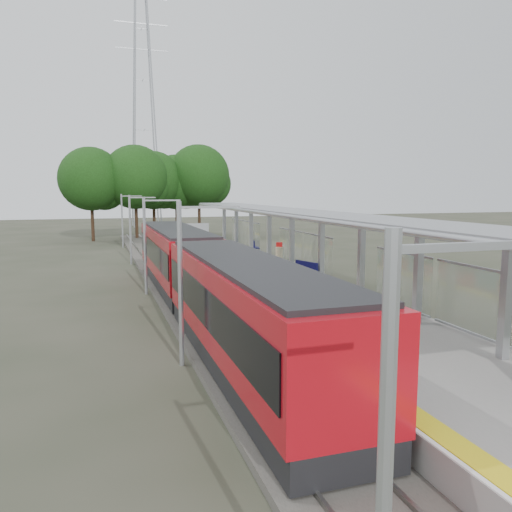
{
  "coord_description": "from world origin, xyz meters",
  "views": [
    {
      "loc": [
        -8.83,
        -8.85,
        5.72
      ],
      "look_at": [
        -0.83,
        16.02,
        2.3
      ],
      "focal_mm": 35.0,
      "sensor_mm": 36.0,
      "label": 1
    }
  ],
  "objects_px": {
    "train": "(201,275)",
    "bench_mid": "(309,271)",
    "info_pillar_near": "(393,295)",
    "bench_far": "(254,246)",
    "info_pillar_far": "(279,260)",
    "litter_bin": "(304,273)"
  },
  "relations": [
    {
      "from": "info_pillar_far",
      "to": "litter_bin",
      "type": "xyz_separation_m",
      "value": [
        0.42,
        -2.6,
        -0.36
      ]
    },
    {
      "from": "train",
      "to": "bench_mid",
      "type": "xyz_separation_m",
      "value": [
        6.08,
        2.07,
        -0.47
      ]
    },
    {
      "from": "train",
      "to": "litter_bin",
      "type": "distance_m",
      "value": 6.47
    },
    {
      "from": "train",
      "to": "info_pillar_far",
      "type": "bearing_deg",
      "value": 42.16
    },
    {
      "from": "train",
      "to": "litter_bin",
      "type": "xyz_separation_m",
      "value": [
        5.97,
        2.43,
        -0.62
      ]
    },
    {
      "from": "bench_mid",
      "to": "litter_bin",
      "type": "relative_size",
      "value": 1.95
    },
    {
      "from": "bench_far",
      "to": "info_pillar_far",
      "type": "xyz_separation_m",
      "value": [
        -1.56,
        -9.58,
        0.26
      ]
    },
    {
      "from": "train",
      "to": "bench_far",
      "type": "relative_size",
      "value": 18.13
    },
    {
      "from": "info_pillar_near",
      "to": "litter_bin",
      "type": "distance_m",
      "value": 7.78
    },
    {
      "from": "info_pillar_far",
      "to": "litter_bin",
      "type": "relative_size",
      "value": 2.1
    },
    {
      "from": "litter_bin",
      "to": "bench_mid",
      "type": "bearing_deg",
      "value": -72.61
    },
    {
      "from": "train",
      "to": "info_pillar_near",
      "type": "distance_m",
      "value": 8.24
    },
    {
      "from": "bench_far",
      "to": "info_pillar_far",
      "type": "height_order",
      "value": "info_pillar_far"
    },
    {
      "from": "train",
      "to": "info_pillar_near",
      "type": "height_order",
      "value": "train"
    },
    {
      "from": "bench_mid",
      "to": "bench_far",
      "type": "relative_size",
      "value": 1.11
    },
    {
      "from": "bench_mid",
      "to": "bench_far",
      "type": "xyz_separation_m",
      "value": [
        1.03,
        12.54,
        -0.05
      ]
    },
    {
      "from": "bench_mid",
      "to": "train",
      "type": "bearing_deg",
      "value": 178.48
    },
    {
      "from": "info_pillar_near",
      "to": "bench_mid",
      "type": "bearing_deg",
      "value": 77.38
    },
    {
      "from": "info_pillar_near",
      "to": "info_pillar_far",
      "type": "distance_m",
      "value": 10.39
    },
    {
      "from": "train",
      "to": "bench_mid",
      "type": "relative_size",
      "value": 16.36
    },
    {
      "from": "train",
      "to": "info_pillar_far",
      "type": "height_order",
      "value": "train"
    },
    {
      "from": "bench_mid",
      "to": "litter_bin",
      "type": "bearing_deg",
      "value": 87.11
    }
  ]
}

